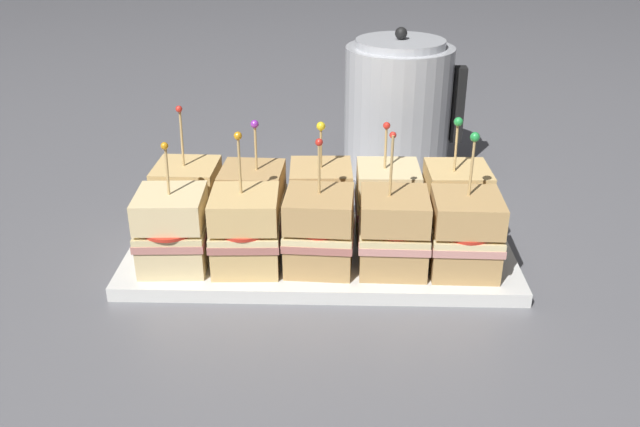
# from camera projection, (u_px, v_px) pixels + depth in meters

# --- Properties ---
(ground_plane) EXTENTS (6.00, 6.00, 0.00)m
(ground_plane) POSITION_uv_depth(u_px,v_px,m) (320.00, 261.00, 0.90)
(ground_plane) COLOR slate
(serving_platter) EXTENTS (0.51, 0.21, 0.02)m
(serving_platter) POSITION_uv_depth(u_px,v_px,m) (320.00, 255.00, 0.90)
(serving_platter) COLOR silver
(serving_platter) RESTS_ON ground_plane
(sandwich_front_far_left) EXTENTS (0.09, 0.09, 0.16)m
(sandwich_front_far_left) POSITION_uv_depth(u_px,v_px,m) (173.00, 230.00, 0.84)
(sandwich_front_far_left) COLOR beige
(sandwich_front_far_left) RESTS_ON serving_platter
(sandwich_front_left) EXTENTS (0.09, 0.09, 0.18)m
(sandwich_front_left) POSITION_uv_depth(u_px,v_px,m) (246.00, 231.00, 0.83)
(sandwich_front_left) COLOR tan
(sandwich_front_left) RESTS_ON serving_platter
(sandwich_front_center) EXTENTS (0.09, 0.09, 0.17)m
(sandwich_front_center) POSITION_uv_depth(u_px,v_px,m) (318.00, 231.00, 0.83)
(sandwich_front_center) COLOR tan
(sandwich_front_center) RESTS_ON serving_platter
(sandwich_front_right) EXTENTS (0.09, 0.09, 0.18)m
(sandwich_front_right) POSITION_uv_depth(u_px,v_px,m) (393.00, 232.00, 0.83)
(sandwich_front_right) COLOR tan
(sandwich_front_right) RESTS_ON serving_platter
(sandwich_front_far_right) EXTENTS (0.09, 0.09, 0.18)m
(sandwich_front_far_right) POSITION_uv_depth(u_px,v_px,m) (465.00, 234.00, 0.83)
(sandwich_front_far_right) COLOR tan
(sandwich_front_far_right) RESTS_ON serving_platter
(sandwich_back_far_left) EXTENTS (0.09, 0.09, 0.18)m
(sandwich_back_far_left) POSITION_uv_depth(u_px,v_px,m) (189.00, 199.00, 0.92)
(sandwich_back_far_left) COLOR tan
(sandwich_back_far_left) RESTS_ON serving_platter
(sandwich_back_left) EXTENTS (0.09, 0.09, 0.16)m
(sandwich_back_left) POSITION_uv_depth(u_px,v_px,m) (253.00, 201.00, 0.92)
(sandwich_back_left) COLOR tan
(sandwich_back_left) RESTS_ON serving_platter
(sandwich_back_center) EXTENTS (0.09, 0.09, 0.16)m
(sandwich_back_center) POSITION_uv_depth(u_px,v_px,m) (320.00, 200.00, 0.91)
(sandwich_back_center) COLOR tan
(sandwich_back_center) RESTS_ON serving_platter
(sandwich_back_right) EXTENTS (0.09, 0.09, 0.16)m
(sandwich_back_right) POSITION_uv_depth(u_px,v_px,m) (387.00, 201.00, 0.91)
(sandwich_back_right) COLOR beige
(sandwich_back_right) RESTS_ON serving_platter
(sandwich_back_far_right) EXTENTS (0.09, 0.09, 0.17)m
(sandwich_back_far_right) POSITION_uv_depth(u_px,v_px,m) (456.00, 202.00, 0.91)
(sandwich_back_far_right) COLOR tan
(sandwich_back_far_right) RESTS_ON serving_platter
(kettle_steel) EXTENTS (0.20, 0.18, 0.25)m
(kettle_steel) POSITION_uv_depth(u_px,v_px,m) (398.00, 108.00, 1.15)
(kettle_steel) COLOR #B7BABF
(kettle_steel) RESTS_ON ground_plane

